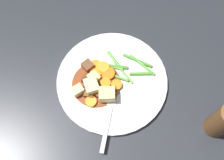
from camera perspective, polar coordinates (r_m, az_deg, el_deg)
The scene contains 29 objects.
ground_plane at distance 0.69m, azimuth -0.00°, elevation -0.47°, with size 3.00×3.00×0.00m, color #26282D.
dinner_plate at distance 0.68m, azimuth -0.00°, elevation -0.24°, with size 0.29×0.29×0.01m, color white.
stew_sauce at distance 0.67m, azimuth -3.42°, elevation -0.87°, with size 0.13×0.13×0.00m, color brown.
carrot_slice_0 at distance 0.68m, azimuth -1.70°, elevation 2.83°, with size 0.03×0.03×0.01m, color orange.
carrot_slice_1 at distance 0.66m, azimuth 0.99°, elevation -1.08°, with size 0.03×0.03×0.01m, color orange.
carrot_slice_2 at distance 0.68m, azimuth -3.56°, elevation 1.59°, with size 0.03×0.03×0.01m, color orange.
carrot_slice_3 at distance 0.66m, azimuth -1.45°, elevation -0.79°, with size 0.03×0.03×0.01m, color orange.
carrot_slice_4 at distance 0.65m, azimuth -4.58°, elevation -4.71°, with size 0.03×0.03×0.01m, color orange.
carrot_slice_5 at distance 0.68m, azimuth -0.64°, elevation 1.50°, with size 0.03×0.03×0.01m, color orange.
carrot_slice_6 at distance 0.69m, azimuth -3.58°, elevation 3.15°, with size 0.03×0.03×0.01m, color orange.
potato_chunk_0 at distance 0.64m, azimuth -1.12°, elevation -3.23°, with size 0.03×0.04×0.03m, color #E5CC7A.
potato_chunk_1 at distance 0.65m, azimuth -4.45°, elevation -1.45°, with size 0.04×0.03×0.03m, color #EAD68C.
potato_chunk_2 at distance 0.67m, azimuth -3.96°, elevation 0.47°, with size 0.03×0.03×0.02m, color #E5CC7A.
potato_chunk_3 at distance 0.66m, azimuth -7.47°, elevation -2.30°, with size 0.02×0.03×0.02m, color #EAD68C.
meat_chunk_0 at distance 0.65m, azimuth -4.88°, elevation -3.17°, with size 0.02×0.02×0.02m, color brown.
meat_chunk_1 at distance 0.67m, azimuth -5.51°, elevation 0.00°, with size 0.02×0.02×0.02m, color #4C2B19.
meat_chunk_2 at distance 0.65m, azimuth -0.04°, elevation -2.36°, with size 0.02×0.02×0.02m, color brown.
meat_chunk_3 at distance 0.65m, azimuth -2.47°, elevation -3.32°, with size 0.02×0.02×0.02m, color #4C2B19.
meat_chunk_4 at distance 0.68m, azimuth -5.30°, elevation 3.11°, with size 0.03×0.03×0.02m, color brown.
green_bean_0 at distance 0.69m, azimuth 0.23°, elevation 2.83°, with size 0.01×0.01×0.05m, color #66AD42.
green_bean_1 at distance 0.68m, azimuth 6.33°, elevation 1.41°, with size 0.01×0.01×0.06m, color #599E38.
green_bean_2 at distance 0.69m, azimuth 0.41°, elevation 3.02°, with size 0.01×0.01×0.07m, color #4C8E33.
green_bean_3 at distance 0.70m, azimuth 0.35°, elevation 4.59°, with size 0.01×0.01×0.05m, color #599E38.
green_bean_4 at distance 0.68m, azimuth 2.59°, elevation 1.56°, with size 0.01×0.01×0.08m, color #599E38.
green_bean_5 at distance 0.67m, azimuth 1.57°, elevation 0.55°, with size 0.01×0.01×0.05m, color #599E38.
green_bean_6 at distance 0.70m, azimuth 5.57°, elevation 4.23°, with size 0.01×0.01×0.08m, color #4C8E33.
green_bean_7 at distance 0.69m, azimuth 6.59°, elevation 3.31°, with size 0.01×0.01×0.08m, color #599E38.
fork at distance 0.64m, azimuth -0.58°, elevation -7.48°, with size 0.14×0.13×0.00m.
pepper_mill at distance 0.64m, azimuth 22.97°, elevation -8.23°, with size 0.05×0.05×0.12m, color brown.
Camera 1 is at (0.15, 0.22, 0.64)m, focal length 42.04 mm.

